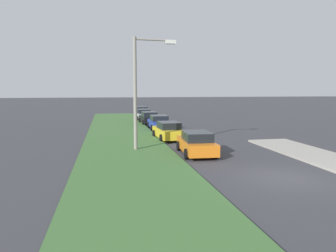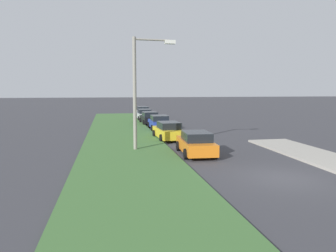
{
  "view_description": "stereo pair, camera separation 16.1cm",
  "coord_description": "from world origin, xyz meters",
  "px_view_note": "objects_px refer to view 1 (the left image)",
  "views": [
    {
      "loc": [
        -13.06,
        8.13,
        4.13
      ],
      "look_at": [
        12.29,
        3.13,
        1.12
      ],
      "focal_mm": 33.84,
      "sensor_mm": 36.0,
      "label": 1
    },
    {
      "loc": [
        -13.09,
        7.97,
        4.13
      ],
      "look_at": [
        12.29,
        3.13,
        1.12
      ],
      "focal_mm": 33.84,
      "sensor_mm": 36.0,
      "label": 2
    }
  ],
  "objects_px": {
    "parked_car_white": "(142,111)",
    "streetlight": "(140,85)",
    "parked_car_yellow": "(168,131)",
    "parked_car_orange": "(197,143)",
    "parked_car_black": "(149,118)",
    "parked_car_blue": "(159,123)",
    "parked_car_silver": "(143,115)"
  },
  "relations": [
    {
      "from": "parked_car_yellow",
      "to": "parked_car_black",
      "type": "xyz_separation_m",
      "value": [
        11.86,
        0.01,
        0.0
      ]
    },
    {
      "from": "parked_car_yellow",
      "to": "parked_car_silver",
      "type": "distance_m",
      "value": 17.06
    },
    {
      "from": "parked_car_silver",
      "to": "parked_car_white",
      "type": "height_order",
      "value": "same"
    },
    {
      "from": "parked_car_orange",
      "to": "parked_car_blue",
      "type": "height_order",
      "value": "same"
    },
    {
      "from": "parked_car_blue",
      "to": "parked_car_silver",
      "type": "height_order",
      "value": "same"
    },
    {
      "from": "parked_car_yellow",
      "to": "parked_car_blue",
      "type": "height_order",
      "value": "same"
    },
    {
      "from": "parked_car_silver",
      "to": "streetlight",
      "type": "bearing_deg",
      "value": 170.54
    },
    {
      "from": "parked_car_white",
      "to": "streetlight",
      "type": "relative_size",
      "value": 0.58
    },
    {
      "from": "parked_car_yellow",
      "to": "streetlight",
      "type": "height_order",
      "value": "streetlight"
    },
    {
      "from": "parked_car_orange",
      "to": "parked_car_blue",
      "type": "distance_m",
      "value": 12.91
    },
    {
      "from": "parked_car_white",
      "to": "streetlight",
      "type": "xyz_separation_m",
      "value": [
        -27.95,
        3.18,
        3.67
      ]
    },
    {
      "from": "parked_car_blue",
      "to": "parked_car_black",
      "type": "relative_size",
      "value": 0.98
    },
    {
      "from": "parked_car_orange",
      "to": "parked_car_white",
      "type": "distance_m",
      "value": 29.87
    },
    {
      "from": "parked_car_black",
      "to": "streetlight",
      "type": "bearing_deg",
      "value": 167.72
    },
    {
      "from": "parked_car_blue",
      "to": "parked_car_yellow",
      "type": "bearing_deg",
      "value": 177.67
    },
    {
      "from": "parked_car_silver",
      "to": "parked_car_white",
      "type": "bearing_deg",
      "value": -6.62
    },
    {
      "from": "parked_car_black",
      "to": "parked_car_white",
      "type": "xyz_separation_m",
      "value": [
        11.72,
        -0.42,
        0.0
      ]
    },
    {
      "from": "parked_car_black",
      "to": "parked_car_silver",
      "type": "relative_size",
      "value": 1.0
    },
    {
      "from": "parked_car_silver",
      "to": "parked_car_black",
      "type": "bearing_deg",
      "value": 178.43
    },
    {
      "from": "parked_car_blue",
      "to": "parked_car_white",
      "type": "xyz_separation_m",
      "value": [
        16.96,
        -0.11,
        0.0
      ]
    },
    {
      "from": "parked_car_black",
      "to": "parked_car_blue",
      "type": "bearing_deg",
      "value": -179.28
    },
    {
      "from": "parked_car_yellow",
      "to": "parked_car_black",
      "type": "distance_m",
      "value": 11.86
    },
    {
      "from": "parked_car_black",
      "to": "parked_car_white",
      "type": "distance_m",
      "value": 11.73
    },
    {
      "from": "parked_car_black",
      "to": "parked_car_silver",
      "type": "xyz_separation_m",
      "value": [
        5.21,
        0.07,
        0.0
      ]
    },
    {
      "from": "parked_car_blue",
      "to": "streetlight",
      "type": "height_order",
      "value": "streetlight"
    },
    {
      "from": "parked_car_yellow",
      "to": "parked_car_blue",
      "type": "relative_size",
      "value": 1.02
    },
    {
      "from": "parked_car_black",
      "to": "parked_car_white",
      "type": "relative_size",
      "value": 1.0
    },
    {
      "from": "parked_car_yellow",
      "to": "parked_car_white",
      "type": "xyz_separation_m",
      "value": [
        23.58,
        -0.41,
        0.0
      ]
    },
    {
      "from": "parked_car_orange",
      "to": "parked_car_black",
      "type": "relative_size",
      "value": 1.0
    },
    {
      "from": "parked_car_orange",
      "to": "streetlight",
      "type": "bearing_deg",
      "value": 63.0
    },
    {
      "from": "parked_car_yellow",
      "to": "parked_car_black",
      "type": "bearing_deg",
      "value": -3.29
    },
    {
      "from": "parked_car_black",
      "to": "parked_car_yellow",
      "type": "bearing_deg",
      "value": 177.4
    }
  ]
}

